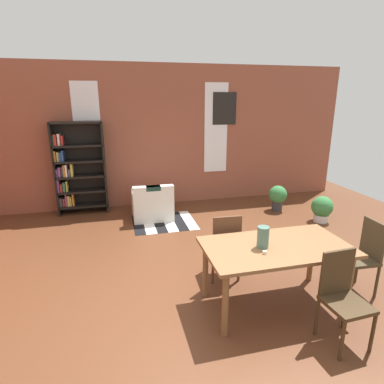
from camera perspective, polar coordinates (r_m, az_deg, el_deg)
The scene contains 16 objects.
ground_plane at distance 4.27m, azimuth 1.17°, elevation -17.74°, with size 10.55×10.55×0.00m, color brown.
back_wall_brick at distance 7.33m, azimuth -6.69°, elevation 9.78°, with size 9.12×0.12×3.12m, color #954F39.
window_pane_0 at distance 7.20m, azimuth -18.11°, elevation 10.23°, with size 0.55×0.02×2.03m, color white.
window_pane_1 at distance 7.56m, azimuth 4.29°, elevation 11.24°, with size 0.55×0.02×2.03m, color white.
dining_table at distance 3.88m, azimuth 14.77°, elevation -10.44°, with size 1.68×0.92×0.77m.
vase_on_table at distance 3.71m, azimuth 12.56°, elevation -7.87°, with size 0.13×0.13×0.25m, color #4C7266.
tealight_candle_0 at distance 3.61m, azimuth 12.85°, elevation -10.46°, with size 0.04×0.04×0.03m, color silver.
dining_chair_near_right at distance 3.67m, azimuth 25.26°, elevation -16.27°, with size 0.42×0.42×0.95m.
dining_chair_far_left at distance 4.36m, azimuth 5.79°, elevation -9.25°, with size 0.42×0.42×0.95m.
dining_chair_head_right at distance 4.62m, azimuth 28.19°, elevation -9.74°, with size 0.42×0.42×0.95m.
bookshelf_tall at distance 7.15m, azimuth -19.92°, elevation 3.91°, with size 1.03×0.33×1.94m.
armchair_white at distance 6.65m, azimuth -7.09°, elevation -2.27°, with size 0.81×0.81×0.75m.
potted_plant_by_shelf at distance 7.26m, azimuth 15.06°, elevation -0.72°, with size 0.39×0.39×0.56m.
potted_plant_corner at distance 6.90m, azimuth 22.19°, elevation -2.70°, with size 0.42×0.42×0.52m.
striped_rug at distance 6.46m, azimuth -5.03°, elevation -5.38°, with size 1.22×1.06×0.01m.
framed_picture at distance 7.59m, azimuth 5.81°, elevation 14.61°, with size 0.56×0.03×0.72m, color black.
Camera 1 is at (-0.94, -3.41, 2.40)m, focal length 29.87 mm.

